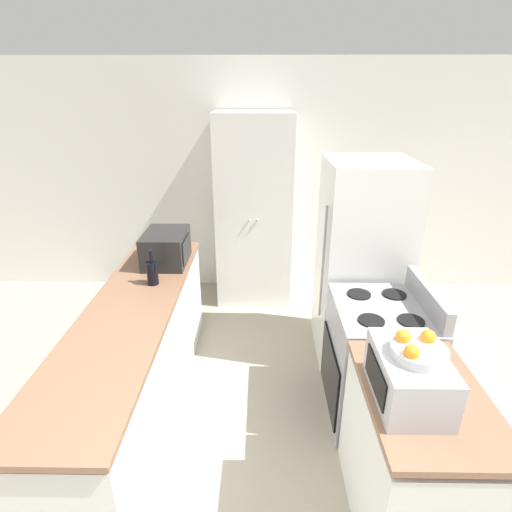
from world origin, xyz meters
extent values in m
cube|color=white|center=(0.00, 3.53, 1.30)|extent=(7.00, 0.06, 2.60)
cube|color=silver|center=(-0.86, 1.35, 0.42)|extent=(0.58, 2.45, 0.83)
cube|color=#896047|center=(-0.86, 1.35, 0.89)|extent=(0.60, 2.50, 0.04)
cube|color=silver|center=(0.86, 0.54, 0.42)|extent=(0.58, 0.86, 0.83)
cube|color=#896047|center=(0.86, 0.54, 0.89)|extent=(0.60, 0.88, 0.04)
cube|color=white|center=(-0.04, 3.19, 1.04)|extent=(0.81, 0.58, 2.08)
sphere|color=#B2B2B7|center=(-0.08, 2.89, 1.04)|extent=(0.03, 0.03, 0.03)
sphere|color=#B2B2B7|center=(0.00, 2.89, 1.04)|extent=(0.03, 0.03, 0.03)
cube|color=#9E9EA3|center=(0.88, 1.37, 0.45)|extent=(0.64, 0.74, 0.91)
cube|color=black|center=(0.56, 1.37, 0.34)|extent=(0.02, 0.65, 0.50)
cube|color=#9E9EA3|center=(1.17, 1.37, 0.99)|extent=(0.06, 0.70, 0.16)
cylinder|color=black|center=(0.76, 1.20, 0.91)|extent=(0.17, 0.17, 0.01)
cylinder|color=black|center=(0.76, 1.55, 0.91)|extent=(0.17, 0.17, 0.01)
cylinder|color=black|center=(1.01, 1.20, 0.91)|extent=(0.17, 0.17, 0.01)
cylinder|color=black|center=(1.01, 1.55, 0.91)|extent=(0.17, 0.17, 0.01)
cube|color=white|center=(0.91, 2.16, 0.89)|extent=(0.69, 0.75, 1.78)
cylinder|color=gray|center=(0.55, 1.95, 0.98)|extent=(0.02, 0.02, 0.98)
cube|color=black|center=(-0.77, 2.11, 1.04)|extent=(0.35, 0.46, 0.27)
cube|color=black|center=(-0.59, 2.08, 1.04)|extent=(0.01, 0.29, 0.20)
cylinder|color=black|center=(-0.79, 1.70, 1.00)|extent=(0.08, 0.08, 0.18)
cylinder|color=black|center=(-0.79, 1.70, 1.14)|extent=(0.03, 0.03, 0.10)
cube|color=#B2B2B7|center=(0.75, 0.51, 1.04)|extent=(0.31, 0.45, 0.26)
cube|color=black|center=(0.59, 0.51, 1.04)|extent=(0.01, 0.32, 0.15)
cylinder|color=silver|center=(0.77, 0.50, 1.19)|extent=(0.26, 0.26, 0.05)
sphere|color=orange|center=(0.83, 0.56, 1.23)|extent=(0.07, 0.07, 0.07)
sphere|color=orange|center=(0.71, 0.56, 1.23)|extent=(0.07, 0.07, 0.07)
sphere|color=orange|center=(0.71, 0.44, 1.23)|extent=(0.07, 0.07, 0.07)
camera|label=1|loc=(0.04, -1.02, 2.31)|focal=28.00mm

